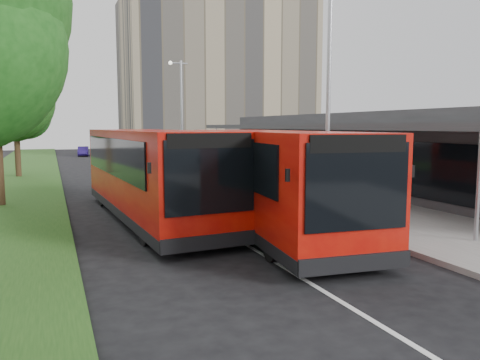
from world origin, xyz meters
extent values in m
plane|color=black|center=(0.00, 0.00, 0.00)|extent=(120.00, 120.00, 0.00)
cube|color=slate|center=(6.00, 20.00, 0.07)|extent=(5.00, 80.00, 0.15)
cube|color=#204917|center=(-7.00, 20.00, 0.05)|extent=(5.00, 80.00, 0.10)
cube|color=silver|center=(0.00, 15.00, 0.01)|extent=(0.12, 70.00, 0.01)
cube|color=silver|center=(3.30, -2.00, 0.01)|extent=(0.12, 2.00, 0.01)
cube|color=silver|center=(3.30, 4.00, 0.01)|extent=(0.12, 2.00, 0.01)
cube|color=silver|center=(3.30, 10.00, 0.01)|extent=(0.12, 2.00, 0.01)
cube|color=silver|center=(3.30, 16.00, 0.01)|extent=(0.12, 2.00, 0.01)
cube|color=silver|center=(3.30, 22.00, 0.01)|extent=(0.12, 2.00, 0.01)
cube|color=silver|center=(3.30, 28.00, 0.01)|extent=(0.12, 2.00, 0.01)
cube|color=silver|center=(3.30, 34.00, 0.01)|extent=(0.12, 2.00, 0.01)
cube|color=silver|center=(3.30, 40.00, 0.01)|extent=(0.12, 2.00, 0.01)
cube|color=silver|center=(3.30, 46.00, 0.01)|extent=(0.12, 2.00, 0.01)
cube|color=tan|center=(14.00, 42.00, 9.00)|extent=(22.00, 12.00, 18.00)
cube|color=#2F2E31|center=(11.00, 8.00, 2.00)|extent=(5.00, 26.00, 4.00)
cube|color=black|center=(8.48, 8.00, 1.60)|extent=(0.06, 24.00, 2.20)
cube|color=#2F2E31|center=(7.20, 8.00, 3.30)|extent=(2.80, 26.00, 0.25)
cylinder|color=#9A9CA3|center=(5.90, -3.00, 1.65)|extent=(0.12, 0.12, 3.30)
cylinder|color=#9A9CA3|center=(5.90, 19.00, 1.65)|extent=(0.12, 0.12, 3.30)
sphere|color=#164913|center=(-6.40, 8.60, 4.39)|extent=(3.37, 3.37, 3.37)
cylinder|color=#331F14|center=(-7.00, 21.00, 1.71)|extent=(0.36, 0.36, 3.43)
sphere|color=#164913|center=(-7.00, 21.00, 4.83)|extent=(4.36, 4.36, 4.36)
sphere|color=#164913|center=(-6.40, 20.60, 4.05)|extent=(3.12, 3.12, 3.12)
sphere|color=#164913|center=(-7.50, 21.50, 4.29)|extent=(3.43, 3.43, 3.43)
cylinder|color=#9A9CA3|center=(4.20, 2.00, 4.15)|extent=(0.16, 0.16, 8.00)
cylinder|color=#9A9CA3|center=(4.20, 22.00, 4.15)|extent=(0.16, 0.16, 8.00)
cylinder|color=#9A9CA3|center=(4.00, 22.00, 7.95)|extent=(1.40, 0.10, 0.10)
sphere|color=silver|center=(3.40, 22.00, 7.95)|extent=(0.28, 0.28, 0.28)
cube|color=red|center=(1.46, 1.22, 1.77)|extent=(3.73, 11.32, 2.81)
cube|color=black|center=(1.46, 1.22, 0.40)|extent=(3.75, 11.34, 0.32)
cube|color=black|center=(0.91, -4.33, 2.06)|extent=(2.38, 0.28, 1.85)
cube|color=black|center=(2.01, 6.77, 2.22)|extent=(2.32, 0.28, 1.38)
cube|color=black|center=(0.16, 1.67, 2.28)|extent=(0.99, 9.49, 1.27)
cube|color=black|center=(2.83, 1.40, 2.28)|extent=(0.99, 9.49, 1.27)
cube|color=black|center=(0.91, -4.34, 0.42)|extent=(2.64, 0.34, 0.37)
cube|color=black|center=(0.91, -4.34, 2.96)|extent=(2.22, 0.26, 0.37)
cube|color=black|center=(-0.54, -3.95, 2.33)|extent=(0.09, 0.09, 0.26)
cube|color=black|center=(2.41, -4.25, 2.33)|extent=(0.09, 0.09, 0.26)
cylinder|color=black|center=(0.00, -2.25, 0.48)|extent=(0.41, 0.98, 0.95)
cylinder|color=black|center=(2.21, -2.47, 0.48)|extent=(0.41, 0.98, 0.95)
cylinder|color=black|center=(0.71, 4.91, 0.48)|extent=(0.41, 0.98, 0.95)
cylinder|color=black|center=(2.92, 4.69, 0.48)|extent=(0.41, 0.98, 0.95)
cube|color=red|center=(-1.69, 4.16, 1.78)|extent=(3.34, 11.28, 2.81)
cube|color=black|center=(-1.69, 4.16, 0.40)|extent=(3.36, 11.30, 0.32)
cube|color=black|center=(-1.34, -1.41, 2.07)|extent=(2.38, 0.20, 1.86)
cube|color=black|center=(-2.03, 9.74, 2.23)|extent=(2.33, 0.19, 1.38)
cube|color=black|center=(-3.05, 4.40, 2.28)|extent=(0.64, 9.53, 1.27)
cube|color=black|center=(-0.36, 4.57, 2.28)|extent=(0.64, 9.53, 1.27)
cube|color=black|center=(-1.34, -1.42, 0.42)|extent=(2.65, 0.24, 0.37)
cube|color=black|center=(-1.34, -1.42, 2.97)|extent=(2.23, 0.18, 0.37)
cube|color=black|center=(-2.84, -1.27, 2.33)|extent=(0.08, 0.08, 0.27)
cube|color=black|center=(0.13, -1.09, 2.33)|extent=(0.08, 0.08, 0.27)
cylinder|color=black|center=(-2.58, 0.50, 0.48)|extent=(0.38, 0.97, 0.95)
cylinder|color=black|center=(-0.35, 0.63, 0.48)|extent=(0.38, 0.97, 0.95)
cylinder|color=black|center=(-3.02, 7.69, 0.48)|extent=(0.38, 0.97, 0.95)
cylinder|color=black|center=(-0.80, 7.83, 0.48)|extent=(0.38, 0.97, 0.95)
cylinder|color=#381F17|center=(5.18, 8.87, 0.56)|extent=(0.53, 0.53, 0.82)
cylinder|color=yellow|center=(4.69, 16.66, 0.60)|extent=(0.15, 0.15, 0.90)
imported|color=#63100E|center=(1.22, 39.28, 0.52)|extent=(2.33, 3.32, 1.05)
imported|color=navy|center=(-1.63, 42.91, 0.53)|extent=(1.42, 3.33, 1.07)
camera|label=1|loc=(-4.99, -12.36, 3.32)|focal=35.00mm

